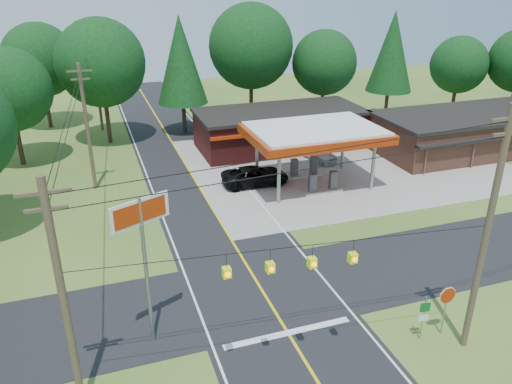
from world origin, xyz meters
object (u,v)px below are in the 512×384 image
object	(u,v)px
sedan_car	(318,152)
big_stop_sign	(143,236)
gas_canopy	(315,135)
suv_car	(255,176)
octagonal_stop_sign	(447,299)

from	to	relation	value
sedan_car	big_stop_sign	size ratio (longest dim) A/B	0.57
sedan_car	gas_canopy	bearing A→B (deg)	-130.50
suv_car	gas_canopy	bearing A→B (deg)	-105.60
gas_canopy	octagonal_stop_sign	size ratio (longest dim) A/B	3.96
gas_canopy	sedan_car	distance (m)	7.03
gas_canopy	octagonal_stop_sign	bearing A→B (deg)	-96.00
big_stop_sign	gas_canopy	bearing A→B (deg)	44.55
suv_car	sedan_car	distance (m)	8.40
octagonal_stop_sign	sedan_car	bearing A→B (deg)	78.37
suv_car	octagonal_stop_sign	size ratio (longest dim) A/B	2.05
gas_canopy	sedan_car	size ratio (longest dim) A/B	2.47
gas_canopy	suv_car	distance (m)	5.90
gas_canopy	octagonal_stop_sign	world-z (taller)	gas_canopy
gas_canopy	sedan_car	xyz separation A→B (m)	(3.00, 5.28, -3.54)
sedan_car	big_stop_sign	distance (m)	27.73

